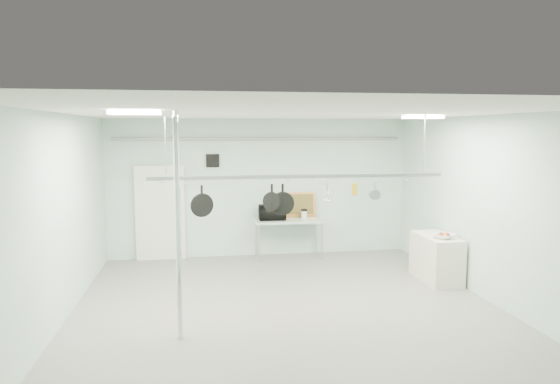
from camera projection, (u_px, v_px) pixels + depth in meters
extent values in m
plane|color=gray|center=(291.00, 316.00, 7.94)|extent=(8.00, 8.00, 0.00)
cube|color=silver|center=(291.00, 113.00, 7.55)|extent=(7.00, 8.00, 0.02)
cube|color=silver|center=(260.00, 188.00, 11.66)|extent=(7.00, 0.02, 3.20)
cube|color=silver|center=(497.00, 211.00, 8.29)|extent=(0.02, 8.00, 3.20)
cube|color=silver|center=(160.00, 214.00, 11.32)|extent=(1.10, 0.10, 2.20)
cube|color=black|center=(213.00, 161.00, 11.39)|extent=(0.30, 0.04, 0.30)
cylinder|color=gray|center=(261.00, 139.00, 11.43)|extent=(6.60, 0.07, 0.07)
cylinder|color=silver|center=(178.00, 227.00, 6.89)|extent=(0.08, 0.08, 3.20)
cube|color=#A3C0AE|center=(289.00, 220.00, 11.46)|extent=(1.60, 0.70, 0.05)
cylinder|color=#B7B7BC|center=(259.00, 243.00, 11.13)|extent=(0.04, 0.04, 0.86)
cylinder|color=#B7B7BC|center=(256.00, 238.00, 11.68)|extent=(0.04, 0.04, 0.86)
cylinder|color=#B7B7BC|center=(322.00, 241.00, 11.35)|extent=(0.04, 0.04, 0.86)
cylinder|color=#B7B7BC|center=(316.00, 236.00, 11.90)|extent=(0.04, 0.04, 0.86)
cube|color=beige|center=(436.00, 258.00, 9.75)|extent=(0.60, 1.20, 0.90)
cube|color=#B7B7BC|center=(300.00, 176.00, 8.00)|extent=(4.80, 0.06, 0.06)
cylinder|color=#B7B7BC|center=(165.00, 146.00, 7.61)|extent=(0.02, 0.02, 0.94)
cylinder|color=#B7B7BC|center=(424.00, 145.00, 8.27)|extent=(0.02, 0.02, 0.94)
cube|color=white|center=(135.00, 113.00, 6.43)|extent=(0.65, 0.30, 0.05)
cube|color=white|center=(423.00, 117.00, 8.52)|extent=(0.65, 0.30, 0.05)
imported|color=black|center=(272.00, 212.00, 11.40)|extent=(0.62, 0.43, 0.34)
cylinder|color=silver|center=(304.00, 215.00, 11.51)|extent=(0.17, 0.17, 0.19)
cube|color=#C57735|center=(299.00, 205.00, 11.76)|extent=(0.78, 0.16, 0.58)
cube|color=black|center=(308.00, 211.00, 11.82)|extent=(0.30, 0.09, 0.25)
imported|color=white|center=(444.00, 236.00, 9.43)|extent=(0.48, 0.48, 0.09)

